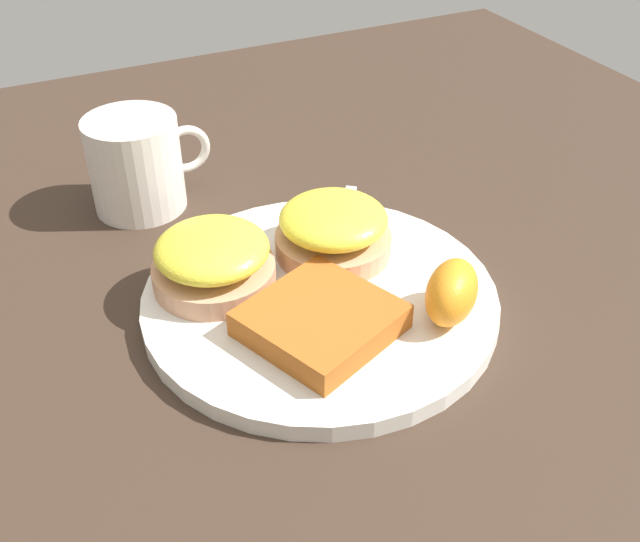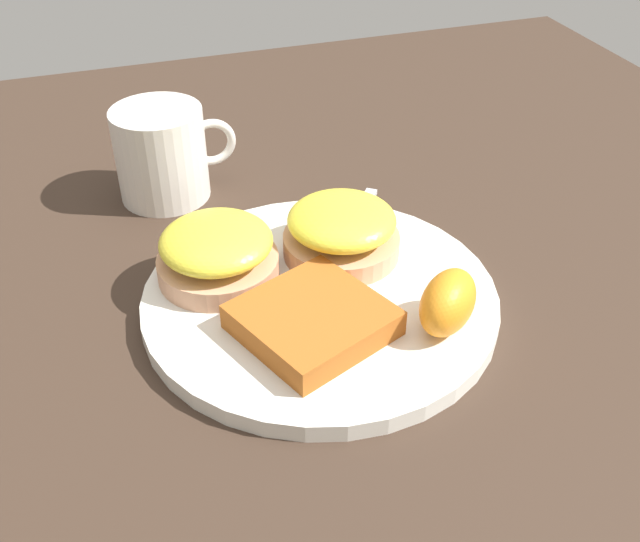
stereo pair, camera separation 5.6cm
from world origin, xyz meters
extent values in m
plane|color=#38281E|center=(0.00, 0.00, 0.00)|extent=(1.10, 1.10, 0.00)
cylinder|color=silver|center=(0.00, 0.00, 0.01)|extent=(0.27, 0.27, 0.01)
cylinder|color=tan|center=(0.03, 0.04, 0.02)|extent=(0.09, 0.09, 0.02)
ellipsoid|color=yellow|center=(0.03, 0.04, 0.05)|extent=(0.09, 0.09, 0.03)
cylinder|color=tan|center=(-0.07, 0.05, 0.02)|extent=(0.09, 0.09, 0.02)
ellipsoid|color=yellow|center=(-0.07, 0.05, 0.05)|extent=(0.09, 0.09, 0.03)
cube|color=#A6571E|center=(-0.02, -0.04, 0.02)|extent=(0.12, 0.12, 0.02)
ellipsoid|color=orange|center=(0.07, -0.07, 0.04)|extent=(0.07, 0.07, 0.04)
cube|color=silver|center=(0.06, 0.08, 0.02)|extent=(0.08, 0.10, 0.00)
cube|color=silver|center=(-0.02, -0.03, 0.02)|extent=(0.05, 0.05, 0.00)
cylinder|color=silver|center=(-0.08, 0.21, 0.04)|extent=(0.08, 0.08, 0.09)
torus|color=silver|center=(-0.04, 0.21, 0.05)|extent=(0.05, 0.01, 0.05)
camera|label=1|loc=(-0.19, -0.40, 0.37)|focal=42.00mm
camera|label=2|loc=(-0.14, -0.42, 0.37)|focal=42.00mm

